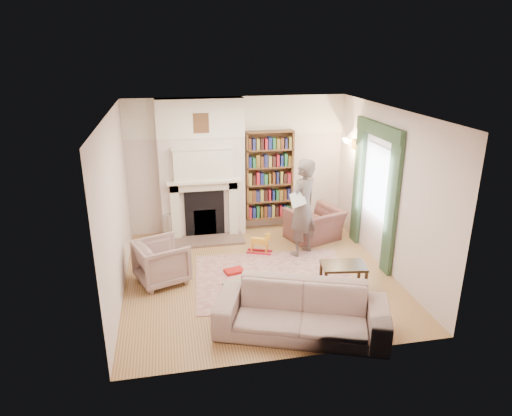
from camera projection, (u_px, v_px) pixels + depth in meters
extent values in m
plane|color=brown|center=(259.00, 275.00, 7.88)|extent=(4.50, 4.50, 0.00)
plane|color=white|center=(259.00, 112.00, 6.94)|extent=(4.50, 4.50, 0.00)
plane|color=white|center=(238.00, 165.00, 9.49)|extent=(4.50, 0.00, 4.50)
plane|color=white|center=(297.00, 259.00, 5.33)|extent=(4.50, 0.00, 4.50)
plane|color=white|center=(116.00, 208.00, 7.00)|extent=(0.00, 4.50, 4.50)
plane|color=white|center=(387.00, 191.00, 7.82)|extent=(0.00, 4.50, 4.50)
cube|color=white|center=(202.00, 169.00, 9.19)|extent=(1.70, 0.35, 2.80)
cube|color=silver|center=(204.00, 181.00, 8.99)|extent=(1.47, 0.24, 0.05)
cube|color=black|center=(205.00, 214.00, 9.31)|extent=(0.80, 0.06, 0.96)
cube|color=silver|center=(203.00, 165.00, 8.89)|extent=(1.15, 0.18, 0.62)
cube|color=brown|center=(269.00, 175.00, 9.56)|extent=(1.00, 0.24, 1.85)
cube|color=silver|center=(377.00, 181.00, 8.17)|extent=(0.02, 0.90, 1.30)
cube|color=#2C452F|center=(392.00, 208.00, 7.60)|extent=(0.07, 0.32, 2.40)
cube|color=#2C452F|center=(358.00, 184.00, 8.89)|extent=(0.07, 0.32, 2.40)
cube|color=#2C452F|center=(379.00, 130.00, 7.84)|extent=(0.09, 1.70, 0.24)
cube|color=#C4AB94|center=(274.00, 278.00, 7.77)|extent=(2.78, 2.22, 0.01)
imported|color=#4F2A2B|center=(314.00, 225.00, 9.23)|extent=(1.24, 1.16, 0.65)
imported|color=#A39486|center=(162.00, 262.00, 7.57)|extent=(1.01, 1.00, 0.72)
imported|color=#A79A89|center=(301.00, 311.00, 6.21)|extent=(2.49, 1.66, 0.68)
imported|color=#594C47|center=(302.00, 208.00, 8.39)|extent=(0.81, 0.75, 1.85)
cube|color=silver|center=(298.00, 199.00, 8.10)|extent=(0.37, 0.30, 0.25)
cylinder|color=#B6B8BF|center=(168.00, 226.00, 9.27)|extent=(0.32, 0.32, 0.55)
cube|color=#C5CC48|center=(236.00, 286.00, 7.49)|extent=(0.42, 0.42, 0.03)
cube|color=#A71413|center=(234.00, 271.00, 7.95)|extent=(0.37, 0.29, 0.05)
cube|color=red|center=(247.00, 279.00, 7.73)|extent=(0.29, 0.26, 0.02)
cube|color=red|center=(269.00, 293.00, 7.29)|extent=(0.30, 0.27, 0.02)
cube|color=red|center=(274.00, 276.00, 7.82)|extent=(0.30, 0.27, 0.02)
cube|color=red|center=(288.00, 279.00, 7.70)|extent=(0.26, 0.21, 0.02)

